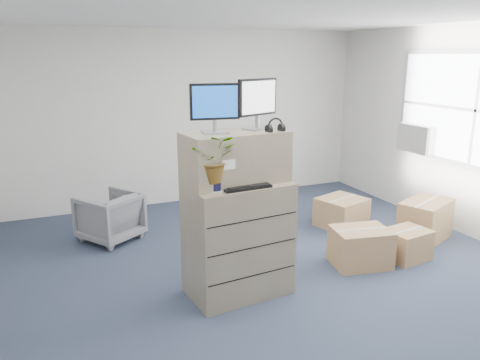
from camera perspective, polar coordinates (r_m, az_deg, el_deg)
name	(u,v)px	position (r m, az deg, el deg)	size (l,w,h in m)	color
ground	(290,291)	(5.05, 6.12, -13.35)	(7.00, 7.00, 0.00)	#253042
wall_back	(189,117)	(7.76, -6.24, 7.59)	(6.00, 0.02, 2.80)	silver
window	(478,111)	(6.79, 26.99, 7.56)	(0.07, 2.72, 1.52)	gray
ac_unit	(418,138)	(7.41, 20.85, 4.78)	(0.24, 0.60, 0.40)	#B8B8B4
filing_cabinet_lower	(238,239)	(4.77, -0.24, -7.22)	(1.01, 0.61, 1.17)	gray
filing_cabinet_upper	(235,157)	(4.57, -0.58, 2.79)	(1.01, 0.50, 0.50)	gray
monitor_left	(215,106)	(4.40, -3.08, 9.05)	(0.47, 0.21, 0.46)	#99999E
monitor_right	(258,101)	(4.64, 2.17, 9.59)	(0.48, 0.27, 0.50)	#99999E
headphones	(275,127)	(4.54, 4.32, 6.52)	(0.18, 0.18, 0.02)	black
keyboard	(245,187)	(4.42, 0.67, -0.83)	(0.48, 0.20, 0.02)	black
mouse	(273,180)	(4.64, 4.03, -0.01)	(0.10, 0.06, 0.03)	silver
water_bottle	(242,168)	(4.62, 0.29, 1.50)	(0.08, 0.08, 0.28)	gray
phone_dock	(232,178)	(4.61, -1.00, 0.29)	(0.07, 0.06, 0.14)	silver
external_drive	(260,174)	(4.81, 2.42, 0.78)	(0.24, 0.18, 0.07)	black
tissue_box	(262,165)	(4.80, 2.65, 1.83)	(0.28, 0.14, 0.11)	#387EBF
potted_plant	(213,165)	(4.28, -3.27, 1.85)	(0.49, 0.53, 0.43)	#B5CDA5
office_chair	(110,215)	(6.42, -15.61, -4.09)	(0.68, 0.64, 0.70)	slate
cardboard_boxes	(383,227)	(6.38, 17.09, -5.51)	(2.08, 1.86, 0.53)	#956A48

